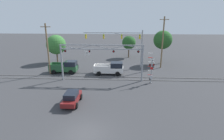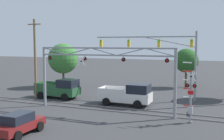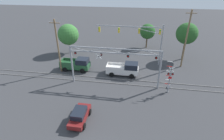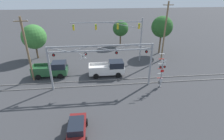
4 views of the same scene
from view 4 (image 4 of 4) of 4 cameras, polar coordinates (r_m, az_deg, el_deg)
name	(u,v)px [view 4 (image 4 of 4)]	position (r m, az deg, el deg)	size (l,w,h in m)	color
rail_track_near	(102,85)	(24.81, -3.27, -5.02)	(80.00, 0.08, 0.10)	gray
rail_track_far	(102,80)	(26.05, -3.44, -3.39)	(80.00, 0.08, 0.10)	gray
crossing_gantry	(101,59)	(22.67, -3.54, 3.55)	(13.57, 0.29, 6.08)	gray
crossing_signal_mast	(161,74)	(24.49, 15.78, -1.24)	(1.13, 0.35, 4.98)	gray
traffic_signal_span	(123,32)	(30.75, 3.56, 12.34)	(12.20, 0.39, 7.81)	gray
pickup_truck_lead	(109,68)	(27.15, -1.08, 0.51)	(5.45, 2.35, 2.29)	silver
pickup_truck_following	(52,69)	(28.38, -18.95, 0.18)	(5.23, 2.35, 2.29)	#23512D
sedan_waiting	(77,129)	(17.51, -11.45, -18.22)	(1.92, 3.99, 1.58)	maroon
utility_pole_left	(27,50)	(26.92, -25.95, 5.97)	(1.80, 0.28, 9.25)	brown
utility_pole_right	(165,32)	(32.67, 16.84, 11.83)	(1.80, 0.28, 10.43)	brown
background_tree_beyond_span	(162,27)	(36.35, 16.02, 13.38)	(4.13, 4.13, 7.48)	brown
background_tree_far_left_verge	(34,37)	(35.56, -24.13, 9.84)	(4.46, 4.46, 6.44)	brown
background_tree_far_right_verge	(121,28)	(40.39, 2.81, 13.42)	(3.52, 3.52, 5.71)	brown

